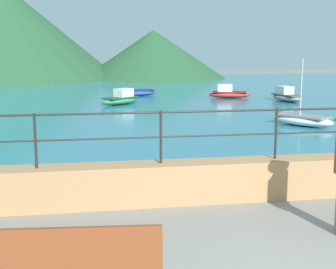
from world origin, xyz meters
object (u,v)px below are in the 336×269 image
boat_1 (287,96)px  boat_2 (138,93)px  boat_3 (121,99)px  boat_5 (229,93)px  boat_0 (302,120)px

boat_1 → boat_2: (-7.33, 4.24, -0.07)m
boat_3 → boat_5: same height
boat_3 → boat_5: 6.52m
boat_2 → boat_3: 4.47m
boat_1 → boat_5: size_ratio=0.98×
boat_2 → boat_0: bearing=-69.5°
boat_0 → boat_5: (0.38, 9.92, 0.06)m
boat_1 → boat_2: 8.47m
boat_0 → boat_1: (2.84, 7.75, 0.06)m
boat_1 → boat_0: bearing=-110.1°
boat_0 → boat_3: size_ratio=1.04×
boat_2 → boat_5: 5.29m
boat_1 → boat_5: same height
boat_0 → boat_5: 9.93m
boat_0 → boat_1: 8.26m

